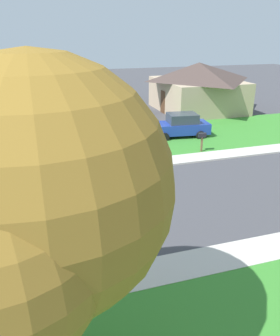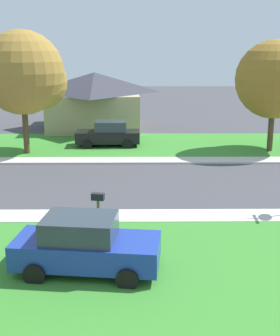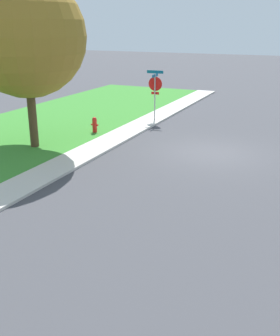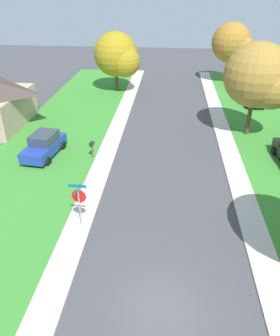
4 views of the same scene
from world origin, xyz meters
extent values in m
plane|color=#424247|center=(0.00, 0.00, 0.00)|extent=(120.00, 120.00, 0.00)
cube|color=beige|center=(4.70, 12.00, 0.05)|extent=(1.40, 56.00, 0.10)
cube|color=beige|center=(-4.70, 12.00, 0.05)|extent=(1.40, 56.00, 0.10)
cube|color=#38842D|center=(-9.40, 12.00, 0.04)|extent=(8.00, 56.00, 0.08)
cylinder|color=#9E9EA3|center=(-4.46, 4.59, 1.30)|extent=(0.07, 0.07, 2.60)
cylinder|color=red|center=(-4.45, 4.64, 2.05)|extent=(0.76, 0.06, 0.76)
cylinder|color=white|center=(-4.45, 4.66, 2.05)|extent=(0.67, 0.03, 0.67)
cylinder|color=red|center=(-4.45, 4.66, 2.05)|extent=(0.55, 0.03, 0.55)
cube|color=#0F5B84|center=(-4.46, 4.59, 2.69)|extent=(0.92, 0.06, 0.16)
cube|color=#0F5B84|center=(-4.46, 4.59, 2.50)|extent=(0.06, 0.92, 0.16)
cylinder|color=black|center=(7.98, 14.34, 0.32)|extent=(0.25, 0.64, 0.64)
cube|color=#1E389E|center=(-9.28, 12.56, 0.70)|extent=(2.28, 4.48, 0.76)
cube|color=#2D3842|center=(-9.26, 12.76, 1.42)|extent=(1.83, 2.27, 0.68)
cylinder|color=black|center=(-8.54, 11.13, 0.32)|extent=(0.31, 0.66, 0.64)
cylinder|color=black|center=(-10.33, 11.34, 0.32)|extent=(0.31, 0.66, 0.64)
cylinder|color=black|center=(-8.24, 13.78, 0.32)|extent=(0.31, 0.66, 0.64)
cylinder|color=black|center=(-10.02, 13.99, 0.32)|extent=(0.31, 0.66, 0.64)
cube|color=#1E6033|center=(8.78, 26.23, 0.70)|extent=(1.81, 4.30, 0.76)
cube|color=#2D3842|center=(8.78, 26.03, 1.42)|extent=(1.60, 2.10, 0.68)
cylinder|color=black|center=(7.88, 27.57, 0.32)|extent=(0.24, 0.64, 0.64)
cylinder|color=black|center=(9.68, 27.56, 0.32)|extent=(0.24, 0.64, 0.64)
cylinder|color=black|center=(7.88, 24.90, 0.32)|extent=(0.24, 0.64, 0.64)
cylinder|color=black|center=(9.68, 24.90, 0.32)|extent=(0.24, 0.64, 0.64)
cylinder|color=#4C3823|center=(6.63, 18.02, 1.65)|extent=(0.36, 0.36, 3.30)
sphere|color=olive|center=(6.63, 18.02, 5.09)|extent=(5.12, 5.12, 5.12)
sphere|color=olive|center=(7.78, 17.25, 4.45)|extent=(3.58, 3.58, 3.58)
cylinder|color=#4C3823|center=(7.15, 34.73, 1.65)|extent=(0.36, 0.36, 3.30)
sphere|color=olive|center=(7.15, 34.73, 4.97)|extent=(4.76, 4.76, 4.76)
sphere|color=olive|center=(8.22, 34.02, 4.37)|extent=(3.34, 3.34, 3.34)
cylinder|color=#4C3823|center=(-6.45, 29.80, 1.26)|extent=(0.36, 0.36, 2.51)
sphere|color=olive|center=(-6.45, 29.80, 4.25)|extent=(4.97, 4.97, 4.97)
sphere|color=olive|center=(-5.33, 29.05, 3.63)|extent=(3.48, 3.48, 3.48)
cube|color=brown|center=(-5.61, 12.52, 0.53)|extent=(0.10, 0.10, 1.05)
cube|color=black|center=(-5.61, 12.52, 1.18)|extent=(0.33, 0.52, 0.26)
camera|label=1|loc=(13.10, 2.46, 7.28)|focal=36.35mm
camera|label=2|loc=(-21.93, 11.09, 6.55)|focal=49.23mm
camera|label=3|loc=(-4.09, 16.23, 5.10)|focal=43.97mm
camera|label=4|loc=(-0.10, -8.70, 11.51)|focal=35.03mm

